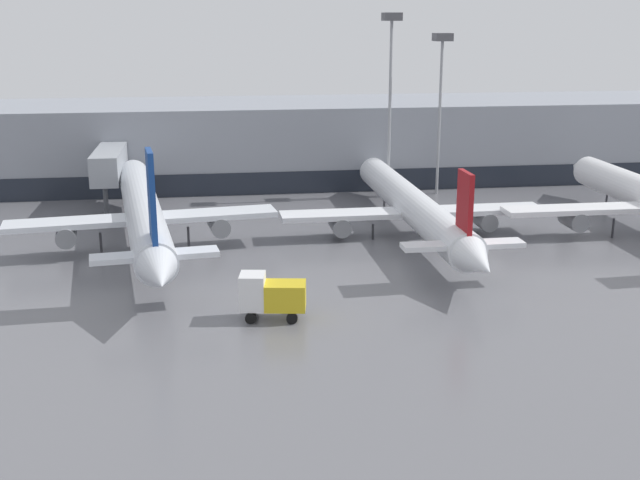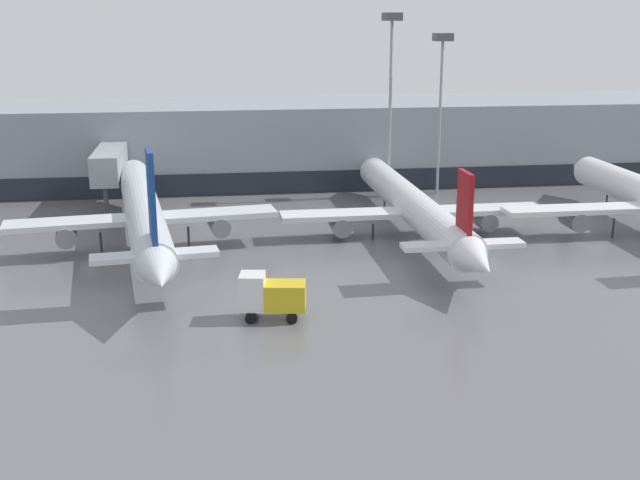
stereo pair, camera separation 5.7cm
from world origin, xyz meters
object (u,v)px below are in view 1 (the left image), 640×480
at_px(parked_jet_2, 413,206).
at_px(apron_light_mast_4, 391,54).
at_px(service_truck_1, 271,294).
at_px(apron_light_mast_2, 442,67).
at_px(parked_jet_1, 143,212).

xyz_separation_m(parked_jet_2, apron_light_mast_4, (1.33, 15.51, 12.21)).
height_order(service_truck_1, apron_light_mast_2, apron_light_mast_2).
relative_size(parked_jet_2, apron_light_mast_4, 2.04).
bearing_deg(apron_light_mast_4, parked_jet_1, -144.19).
distance_m(apron_light_mast_2, apron_light_mast_4, 5.78).
distance_m(parked_jet_1, apron_light_mast_4, 31.83).
height_order(parked_jet_2, apron_light_mast_4, apron_light_mast_4).
relative_size(parked_jet_2, service_truck_1, 8.86).
xyz_separation_m(parked_jet_1, apron_light_mast_2, (29.62, 18.15, 10.12)).
relative_size(parked_jet_1, apron_light_mast_4, 2.07).
bearing_deg(apron_light_mast_4, parked_jet_2, -94.89).
xyz_separation_m(apron_light_mast_2, apron_light_mast_4, (-5.55, -0.79, 1.39)).
relative_size(service_truck_1, apron_light_mast_2, 0.26).
relative_size(parked_jet_1, apron_light_mast_2, 2.32).
bearing_deg(apron_light_mast_2, parked_jet_2, -112.88).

